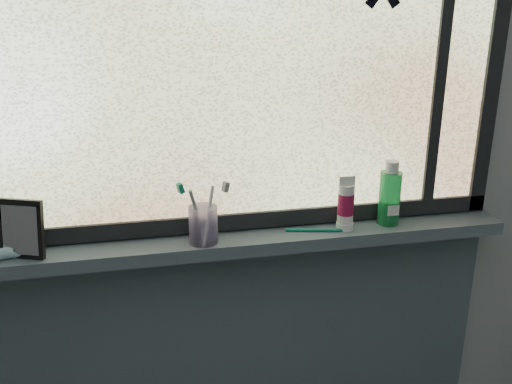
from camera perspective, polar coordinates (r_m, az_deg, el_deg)
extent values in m
cube|color=#9EA3A8|center=(1.68, -1.61, 3.84)|extent=(3.00, 0.01, 2.50)
cube|color=#495661|center=(1.70, -1.08, -4.99)|extent=(1.62, 0.14, 0.04)
cube|color=#495661|center=(2.01, -1.31, -17.63)|extent=(1.62, 0.02, 0.98)
cube|color=silver|center=(1.60, -1.56, 13.28)|extent=(1.50, 0.01, 1.00)
cube|color=black|center=(1.72, -1.39, -2.82)|extent=(1.60, 0.03, 0.05)
cube|color=black|center=(1.90, 22.78, 12.80)|extent=(0.05, 0.03, 1.10)
cube|color=black|center=(1.81, 18.06, 13.07)|extent=(0.03, 0.03, 1.00)
cube|color=black|center=(1.66, -22.48, -3.42)|extent=(0.14, 0.11, 0.16)
cylinder|color=#B9A8DF|center=(1.63, -5.29, -3.28)|extent=(0.11, 0.11, 0.11)
cylinder|color=green|center=(1.79, 13.25, -0.08)|extent=(0.08, 0.08, 0.17)
cylinder|color=silver|center=(1.72, 8.98, -0.94)|extent=(0.05, 0.05, 0.12)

